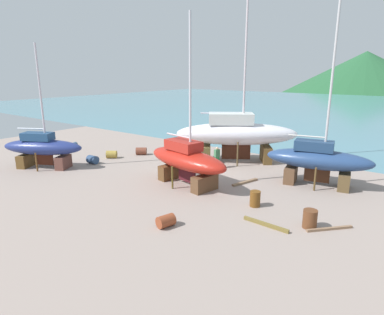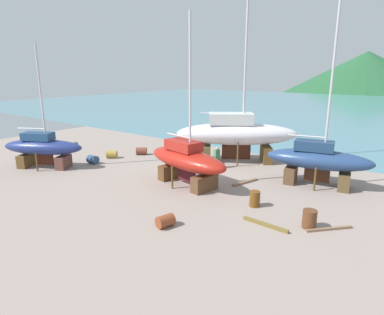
# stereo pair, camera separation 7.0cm
# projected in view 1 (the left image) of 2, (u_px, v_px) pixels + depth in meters

# --- Properties ---
(ground_plane) EXTENTS (50.68, 50.68, 0.00)m
(ground_plane) POSITION_uv_depth(u_px,v_px,m) (156.00, 189.00, 21.55)
(ground_plane) COLOR gray
(sea_water) EXTENTS (157.13, 92.34, 0.01)m
(sea_water) POSITION_uv_depth(u_px,v_px,m) (356.00, 109.00, 66.86)
(sea_water) COLOR teal
(sea_water) RESTS_ON ground
(headland_hill) EXTENTS (127.39, 127.39, 33.15)m
(headland_hill) POSITION_uv_depth(u_px,v_px,m) (363.00, 88.00, 154.06)
(headland_hill) COLOR #245832
(headland_hill) RESTS_ON ground
(sailboat_large_starboard) EXTENTS (7.15, 3.50, 10.89)m
(sailboat_large_starboard) POSITION_uv_depth(u_px,v_px,m) (187.00, 160.00, 21.97)
(sailboat_large_starboard) COLOR brown
(sailboat_large_starboard) RESTS_ON ground
(sailboat_small_center) EXTENTS (9.97, 8.07, 17.44)m
(sailboat_small_center) POSITION_uv_depth(u_px,v_px,m) (236.00, 133.00, 27.60)
(sailboat_small_center) COLOR brown
(sailboat_small_center) RESTS_ON ground
(sailboat_far_slipway) EXTENTS (7.00, 3.41, 11.45)m
(sailboat_far_slipway) POSITION_uv_depth(u_px,v_px,m) (318.00, 160.00, 21.78)
(sailboat_far_slipway) COLOR brown
(sailboat_far_slipway) RESTS_ON ground
(sailboat_mid_port) EXTENTS (6.50, 4.78, 9.45)m
(sailboat_mid_port) POSITION_uv_depth(u_px,v_px,m) (42.00, 147.00, 25.89)
(sailboat_mid_port) COLOR brown
(sailboat_mid_port) RESTS_ON ground
(worker) EXTENTS (0.34, 0.49, 1.72)m
(worker) POSITION_uv_depth(u_px,v_px,m) (217.00, 157.00, 25.95)
(worker) COLOR #2B7943
(worker) RESTS_ON ground
(barrel_by_slipway) EXTENTS (0.78, 0.78, 0.90)m
(barrel_by_slipway) POSITION_uv_depth(u_px,v_px,m) (255.00, 199.00, 18.62)
(barrel_by_slipway) COLOR brown
(barrel_by_slipway) RESTS_ON ground
(barrel_tipped_center) EXTENTS (1.15, 1.11, 0.67)m
(barrel_tipped_center) POSITION_uv_depth(u_px,v_px,m) (141.00, 151.00, 30.31)
(barrel_tipped_center) COLOR brown
(barrel_tipped_center) RESTS_ON ground
(barrel_rust_far) EXTENTS (0.80, 0.90, 0.54)m
(barrel_rust_far) POSITION_uv_depth(u_px,v_px,m) (74.00, 145.00, 33.04)
(barrel_rust_far) COLOR #345071
(barrel_rust_far) RESTS_ON ground
(barrel_blue_faded) EXTENTS (1.10, 1.06, 0.66)m
(barrel_blue_faded) POSITION_uv_depth(u_px,v_px,m) (112.00, 154.00, 29.14)
(barrel_blue_faded) COLOR olive
(barrel_blue_faded) RESTS_ON ground
(barrel_rust_near) EXTENTS (0.80, 0.97, 0.61)m
(barrel_rust_near) POSITION_uv_depth(u_px,v_px,m) (166.00, 221.00, 16.18)
(barrel_rust_near) COLOR brown
(barrel_rust_near) RESTS_ON ground
(barrel_tar_black) EXTENTS (0.77, 0.77, 0.92)m
(barrel_tar_black) POSITION_uv_depth(u_px,v_px,m) (310.00, 219.00, 16.05)
(barrel_tar_black) COLOR brown
(barrel_tar_black) RESTS_ON ground
(barrel_rust_mid) EXTENTS (0.92, 0.75, 0.67)m
(barrel_rust_mid) POSITION_uv_depth(u_px,v_px,m) (93.00, 160.00, 27.37)
(barrel_rust_mid) COLOR navy
(barrel_rust_mid) RESTS_ON ground
(timber_plank_near) EXTENTS (0.85, 2.27, 0.13)m
(timber_plank_near) POSITION_uv_depth(u_px,v_px,m) (245.00, 182.00, 22.60)
(timber_plank_near) COLOR #816349
(timber_plank_near) RESTS_ON ground
(timber_long_aft) EXTENTS (1.70, 1.88, 0.12)m
(timber_long_aft) POSITION_uv_depth(u_px,v_px,m) (330.00, 229.00, 15.91)
(timber_long_aft) COLOR #84634A
(timber_long_aft) RESTS_ON ground
(timber_plank_far) EXTENTS (2.44, 0.28, 0.18)m
(timber_plank_far) POSITION_uv_depth(u_px,v_px,m) (266.00, 224.00, 16.30)
(timber_plank_far) COLOR brown
(timber_plank_far) RESTS_ON ground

